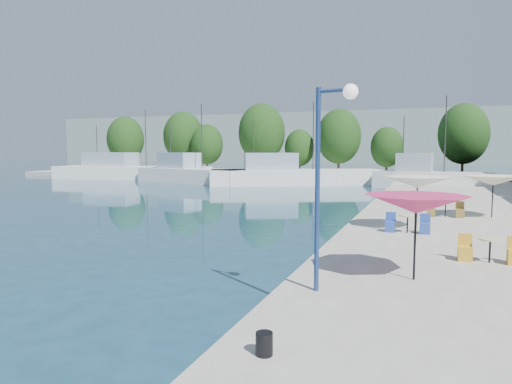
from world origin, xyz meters
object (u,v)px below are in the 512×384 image
at_px(umbrella_pink, 416,204).
at_px(umbrella_cream, 493,181).
at_px(trawler_03, 292,176).
at_px(bollard, 264,344).
at_px(street_lamp, 330,151).
at_px(trawler_01, 129,171).
at_px(trawler_02, 190,174).
at_px(trawler_04, 428,179).
at_px(umbrella_white, 417,182).

height_order(umbrella_pink, umbrella_cream, umbrella_pink).
bearing_deg(trawler_03, umbrella_cream, -79.12).
bearing_deg(bollard, street_lamp, 85.30).
bearing_deg(street_lamp, trawler_01, 141.22).
height_order(street_lamp, bollard, street_lamp).
height_order(trawler_02, trawler_04, same).
bearing_deg(umbrella_pink, street_lamp, -135.00).
xyz_separation_m(street_lamp, bollard, (-0.31, -3.81, -3.29)).
bearing_deg(street_lamp, trawler_02, 133.14).
bearing_deg(street_lamp, umbrella_pink, 55.30).
height_order(umbrella_white, street_lamp, street_lamp).
height_order(trawler_04, umbrella_pink, trawler_04).
distance_m(trawler_02, trawler_03, 13.23).
xyz_separation_m(trawler_02, umbrella_cream, (31.62, -25.11, 1.47)).
relative_size(trawler_03, street_lamp, 4.13).
distance_m(street_lamp, bollard, 5.04).
bearing_deg(umbrella_white, bollard, -98.50).
bearing_deg(umbrella_white, umbrella_pink, -89.00).
xyz_separation_m(trawler_01, umbrella_white, (40.07, -33.85, 1.63)).
bearing_deg(umbrella_white, trawler_02, 132.74).
xyz_separation_m(umbrella_pink, bollard, (-2.26, -5.75, -1.85)).
bearing_deg(bollard, trawler_02, 120.24).
xyz_separation_m(trawler_01, trawler_03, (25.25, -2.64, 0.00)).
xyz_separation_m(trawler_04, umbrella_cream, (3.10, -25.82, 1.46)).
bearing_deg(trawler_04, trawler_01, -178.02).
bearing_deg(trawler_02, street_lamp, -39.96).
xyz_separation_m(trawler_03, bollard, (12.71, -45.32, -0.27)).
bearing_deg(trawler_02, umbrella_cream, -21.26).
bearing_deg(trawler_01, umbrella_cream, -40.16).
relative_size(street_lamp, bollard, 12.57).
xyz_separation_m(trawler_04, bollard, (-2.61, -45.13, -0.27)).
height_order(trawler_04, umbrella_cream, trawler_04).
bearing_deg(umbrella_white, street_lamp, -99.89).
height_order(umbrella_cream, street_lamp, street_lamp).
height_order(trawler_01, trawler_04, same).
height_order(umbrella_white, bollard, umbrella_white).
bearing_deg(umbrella_pink, trawler_03, 110.71).
xyz_separation_m(trawler_01, street_lamp, (38.27, -44.16, 3.02)).
relative_size(trawler_02, bollard, 42.70).
relative_size(trawler_03, umbrella_pink, 7.47).
height_order(trawler_01, street_lamp, trawler_01).
distance_m(trawler_03, bollard, 47.07).
bearing_deg(umbrella_pink, trawler_01, 133.61).
bearing_deg(trawler_04, trawler_03, -174.73).
bearing_deg(bollard, trawler_04, 86.69).
bearing_deg(umbrella_cream, bollard, -106.47).
relative_size(trawler_04, bollard, 30.70).
xyz_separation_m(trawler_02, street_lamp, (26.22, -40.62, 3.02)).
height_order(trawler_03, street_lamp, trawler_03).
distance_m(trawler_01, bollard, 61.17).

